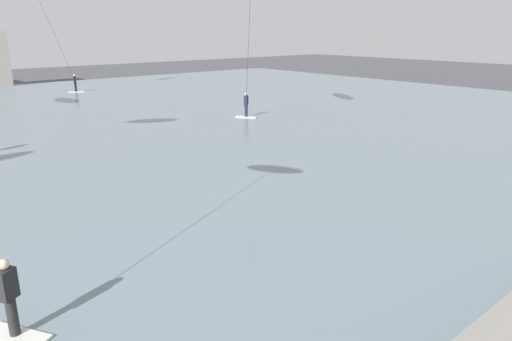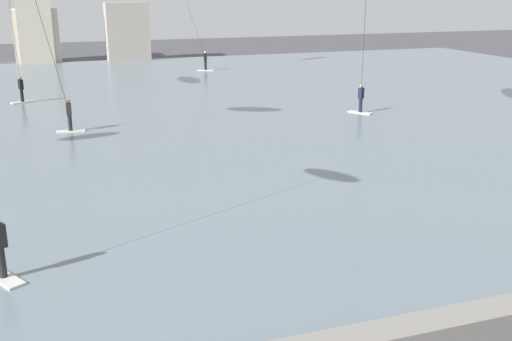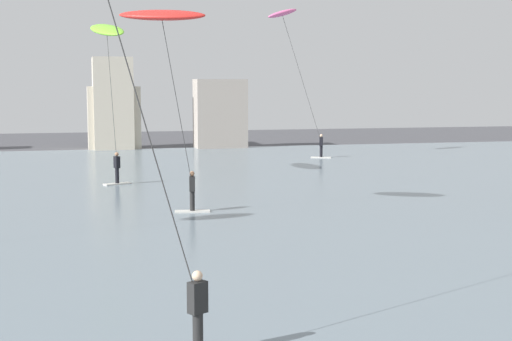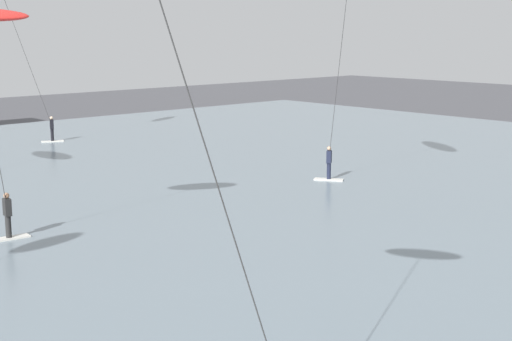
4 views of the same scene
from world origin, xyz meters
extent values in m
cube|color=slate|center=(0.00, 30.87, 0.05)|extent=(84.00, 52.00, 0.10)
cylinder|color=#333333|center=(-4.95, 11.10, 4.95)|extent=(2.05, 1.02, 7.52)
cube|color=silver|center=(-1.60, 26.50, 0.13)|extent=(1.44, 0.60, 0.06)
cylinder|color=black|center=(-1.60, 26.50, 0.55)|extent=(0.20, 0.20, 0.78)
cube|color=black|center=(-1.60, 26.50, 1.24)|extent=(0.26, 0.36, 0.60)
sphere|color=#9E7051|center=(-1.60, 26.50, 1.65)|extent=(0.20, 0.20, 0.20)
cube|color=silver|center=(14.31, 25.90, 0.13)|extent=(1.14, 1.41, 0.06)
cylinder|color=#191E33|center=(14.31, 25.90, 0.55)|extent=(0.20, 0.20, 0.78)
cube|color=#191E33|center=(14.31, 25.90, 1.24)|extent=(0.40, 0.37, 0.60)
sphere|color=tan|center=(14.31, 25.90, 1.65)|extent=(0.20, 0.20, 0.20)
cylinder|color=#333333|center=(13.80, 25.00, 5.10)|extent=(1.04, 1.83, 7.82)
cube|color=silver|center=(10.49, 46.41, 0.13)|extent=(1.46, 0.95, 0.06)
cylinder|color=black|center=(10.49, 46.41, 0.55)|extent=(0.20, 0.20, 0.78)
cube|color=black|center=(10.49, 46.41, 1.24)|extent=(0.33, 0.40, 0.60)
sphere|color=beige|center=(10.49, 46.41, 1.65)|extent=(0.20, 0.20, 0.20)
cylinder|color=#333333|center=(9.17, 46.75, 5.51)|extent=(2.66, 0.72, 8.66)
camera|label=1|loc=(-5.46, 1.67, 5.79)|focal=33.10mm
camera|label=2|loc=(-2.42, -4.18, 7.06)|focal=42.20mm
camera|label=3|loc=(-6.08, -2.88, 5.20)|focal=52.59mm
camera|label=4|loc=(-12.31, 2.18, 7.30)|focal=52.58mm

